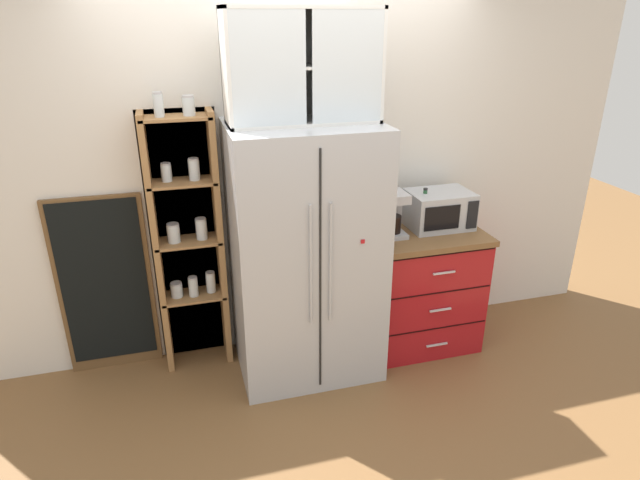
{
  "coord_description": "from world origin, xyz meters",
  "views": [
    {
      "loc": [
        -0.77,
        -3.11,
        2.3
      ],
      "look_at": [
        0.1,
        -0.01,
        0.94
      ],
      "focal_mm": 30.03,
      "sensor_mm": 36.0,
      "label": 1
    }
  ],
  "objects": [
    {
      "name": "counter_cabinet",
      "position": [
        0.89,
        0.05,
        0.45
      ],
      "size": [
        0.79,
        0.63,
        0.89
      ],
      "color": "#A8161C",
      "rests_on": "ground"
    },
    {
      "name": "refrigerator",
      "position": [
        0.0,
        -0.01,
        0.85
      ],
      "size": [
        0.94,
        0.74,
        1.7
      ],
      "color": "#B7BABF",
      "rests_on": "ground"
    },
    {
      "name": "coffee_maker",
      "position": [
        0.62,
        0.06,
        1.05
      ],
      "size": [
        0.17,
        0.2,
        0.31
      ],
      "color": "#B7B7BC",
      "rests_on": "counter_cabinet"
    },
    {
      "name": "pantry_shelf_column",
      "position": [
        -0.73,
        0.29,
        0.93
      ],
      "size": [
        0.49,
        0.26,
        1.88
      ],
      "color": "brown",
      "rests_on": "ground"
    },
    {
      "name": "upper_cabinet",
      "position": [
        0.0,
        0.04,
        2.02
      ],
      "size": [
        0.9,
        0.32,
        0.64
      ],
      "color": "silver",
      "rests_on": "refrigerator"
    },
    {
      "name": "wall_back_cream",
      "position": [
        0.0,
        0.4,
        1.27
      ],
      "size": [
        4.99,
        0.1,
        2.55
      ],
      "primitive_type": "cube",
      "color": "silver",
      "rests_on": "ground"
    },
    {
      "name": "mug_navy",
      "position": [
        0.89,
        0.12,
        0.94
      ],
      "size": [
        0.11,
        0.08,
        0.09
      ],
      "color": "navy",
      "rests_on": "counter_cabinet"
    },
    {
      "name": "chalkboard_menu",
      "position": [
        -1.29,
        0.33,
        0.63
      ],
      "size": [
        0.6,
        0.04,
        1.25
      ],
      "color": "brown",
      "rests_on": "ground"
    },
    {
      "name": "ground_plane",
      "position": [
        0.0,
        0.0,
        0.0
      ],
      "size": [
        10.69,
        10.69,
        0.0
      ],
      "primitive_type": "plane",
      "color": "brown"
    },
    {
      "name": "microwave",
      "position": [
        1.01,
        0.1,
        1.02
      ],
      "size": [
        0.44,
        0.33,
        0.26
      ],
      "color": "#B7BABF",
      "rests_on": "counter_cabinet"
    },
    {
      "name": "bottle_green",
      "position": [
        0.89,
        0.1,
        1.02
      ],
      "size": [
        0.07,
        0.07,
        0.3
      ],
      "color": "#285B33",
      "rests_on": "counter_cabinet"
    }
  ]
}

